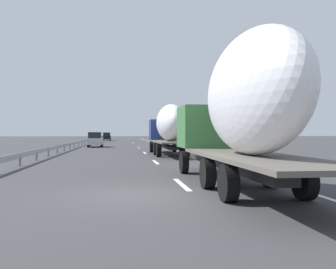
{
  "coord_description": "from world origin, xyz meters",
  "views": [
    {
      "loc": [
        -11.23,
        0.4,
        1.9
      ],
      "look_at": [
        18.77,
        -3.45,
        1.72
      ],
      "focal_mm": 39.46,
      "sensor_mm": 36.0,
      "label": 1
    }
  ],
  "objects_px": {
    "truck_trailing": "(241,107)",
    "car_silver_hatch": "(95,140)",
    "truck_lead": "(169,127)",
    "car_black_suv": "(107,137)",
    "road_sign": "(175,130)"
  },
  "relations": [
    {
      "from": "truck_trailing",
      "to": "car_silver_hatch",
      "type": "relative_size",
      "value": 2.75
    },
    {
      "from": "truck_lead",
      "to": "car_black_suv",
      "type": "relative_size",
      "value": 2.71
    },
    {
      "from": "road_sign",
      "to": "truck_trailing",
      "type": "bearing_deg",
      "value": 175.12
    },
    {
      "from": "truck_trailing",
      "to": "road_sign",
      "type": "xyz_separation_m",
      "value": [
        36.3,
        -3.1,
        -0.56
      ]
    },
    {
      "from": "truck_trailing",
      "to": "car_black_suv",
      "type": "height_order",
      "value": "truck_trailing"
    },
    {
      "from": "truck_trailing",
      "to": "car_silver_hatch",
      "type": "height_order",
      "value": "truck_trailing"
    },
    {
      "from": "truck_lead",
      "to": "road_sign",
      "type": "xyz_separation_m",
      "value": [
        17.54,
        -3.1,
        -0.19
      ]
    },
    {
      "from": "truck_lead",
      "to": "road_sign",
      "type": "distance_m",
      "value": 17.81
    },
    {
      "from": "truck_trailing",
      "to": "road_sign",
      "type": "relative_size",
      "value": 4.1
    },
    {
      "from": "road_sign",
      "to": "car_black_suv",
      "type": "bearing_deg",
      "value": 15.95
    },
    {
      "from": "car_black_suv",
      "to": "road_sign",
      "type": "xyz_separation_m",
      "value": [
        -35.64,
        -10.19,
        1.25
      ]
    },
    {
      "from": "car_black_suv",
      "to": "road_sign",
      "type": "relative_size",
      "value": 1.44
    },
    {
      "from": "car_black_suv",
      "to": "car_silver_hatch",
      "type": "height_order",
      "value": "car_silver_hatch"
    },
    {
      "from": "car_silver_hatch",
      "to": "road_sign",
      "type": "distance_m",
      "value": 10.44
    },
    {
      "from": "truck_lead",
      "to": "truck_trailing",
      "type": "distance_m",
      "value": 18.77
    }
  ]
}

